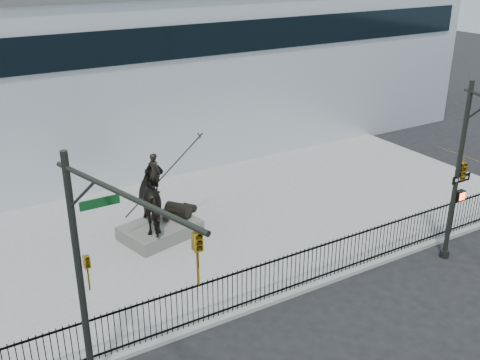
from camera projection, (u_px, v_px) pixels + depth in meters
ground at (304, 315)px, 18.50m from camera, size 120.00×120.00×0.00m
plaza at (205, 229)px, 24.01m from camera, size 30.00×12.00×0.15m
building at (99, 72)px, 32.58m from camera, size 44.00×14.00×9.00m
picket_fence at (283, 274)px, 19.14m from camera, size 22.10×0.10×1.50m
statue_plinth at (160, 230)px, 23.13m from camera, size 3.41×2.71×0.57m
equestrian_statue at (159, 197)px, 22.60m from camera, size 3.77×2.79×3.27m
traffic_signal_left at (99, 277)px, 13.24m from camera, size 1.52×4.84×7.00m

